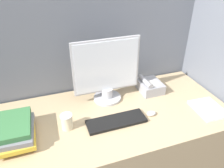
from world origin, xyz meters
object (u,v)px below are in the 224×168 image
Objects in this scene: keyboard at (116,121)px; desk_telephone at (150,86)px; book_stack at (15,132)px; coffee_cup at (67,122)px; mouse at (151,113)px; monitor at (107,73)px.

keyboard is 0.48m from desk_telephone.
keyboard is 0.62m from book_stack.
coffee_cup is 0.31m from book_stack.
book_stack reaches higher than mouse.
mouse is at bearing -6.20° from coffee_cup.
coffee_cup is at bearing -162.40° from desk_telephone.
keyboard is 0.26m from mouse.
monitor is 0.71m from book_stack.
monitor reaches higher than mouse.
coffee_cup is at bearing -146.22° from monitor.
monitor is 1.59× the size of book_stack.
coffee_cup reaches higher than mouse.
mouse is at bearing -52.25° from monitor.
keyboard is 1.98× the size of desk_telephone.
mouse is at bearing -115.25° from desk_telephone.
book_stack reaches higher than desk_telephone.
mouse reaches higher than keyboard.
coffee_cup is at bearing 170.15° from keyboard.
book_stack is (-0.65, -0.23, -0.16)m from monitor.
desk_telephone is at bearing 35.36° from keyboard.
monitor is 0.35m from keyboard.
monitor reaches higher than book_stack.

